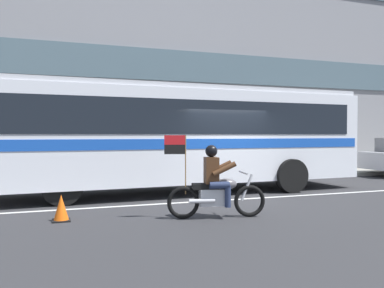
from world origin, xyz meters
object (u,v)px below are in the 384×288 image
motorcycle_with_rider (216,187)px  traffic_cone (61,209)px  transit_bus (182,131)px  fire_hydrant (185,167)px

motorcycle_with_rider → traffic_cone: (-3.13, 0.77, -0.41)m
transit_bus → motorcycle_with_rider: (-0.51, -3.86, -1.22)m
motorcycle_with_rider → traffic_cone: size_ratio=3.93×
fire_hydrant → traffic_cone: 7.85m
motorcycle_with_rider → traffic_cone: bearing=166.3°
transit_bus → fire_hydrant: transit_bus is taller
motorcycle_with_rider → fire_hydrant: 7.18m
motorcycle_with_rider → traffic_cone: 3.25m
transit_bus → fire_hydrant: 3.60m
fire_hydrant → traffic_cone: bearing=-127.6°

